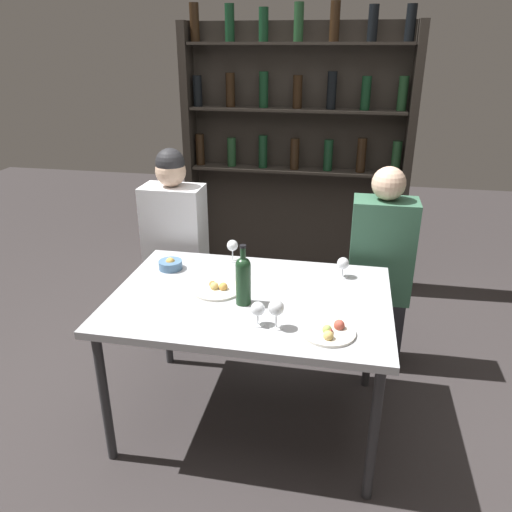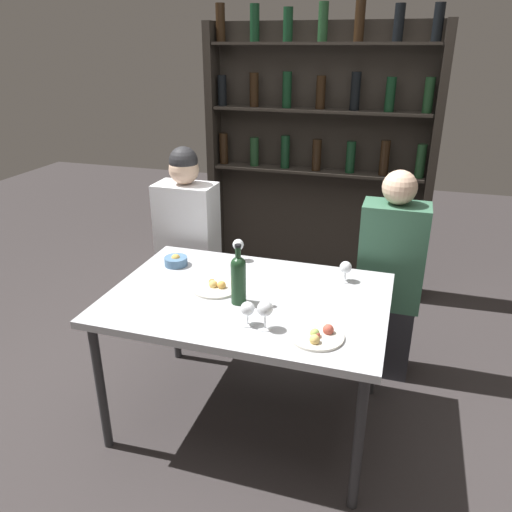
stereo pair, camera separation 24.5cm
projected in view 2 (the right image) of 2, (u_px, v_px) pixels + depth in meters
ground_plane at (248, 416)px, 2.68m from camera, size 10.00×10.00×0.00m
dining_table at (248, 306)px, 2.41m from camera, size 1.33×0.92×0.73m
wine_rack_wall at (318, 148)px, 3.76m from camera, size 1.71×0.21×2.11m
wine_bottle at (238, 277)px, 2.28m from camera, size 0.07×0.07×0.29m
wine_glass_0 at (265, 309)px, 2.08m from camera, size 0.07×0.07×0.13m
wine_glass_1 at (238, 246)px, 2.75m from camera, size 0.06×0.06×0.12m
wine_glass_2 at (346, 268)px, 2.51m from camera, size 0.06×0.06×0.11m
wine_glass_3 at (248, 310)px, 2.12m from camera, size 0.06×0.06×0.11m
food_plate_0 at (216, 287)px, 2.45m from camera, size 0.24×0.24×0.05m
food_plate_1 at (317, 335)px, 2.04m from camera, size 0.23×0.23×0.05m
snack_bowl at (176, 261)px, 2.71m from camera, size 0.12×0.12×0.06m
seated_person_left at (189, 252)px, 3.18m from camera, size 0.37×0.22×1.29m
seated_person_right at (389, 283)px, 2.85m from camera, size 0.36×0.22×1.24m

